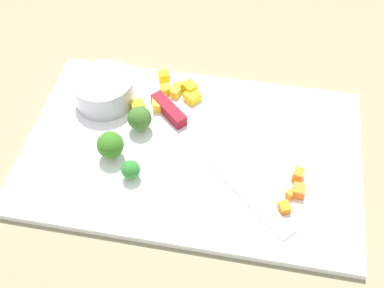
# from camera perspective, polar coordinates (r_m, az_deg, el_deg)

# --- Properties ---
(ground_plane) EXTENTS (4.00, 4.00, 0.00)m
(ground_plane) POSITION_cam_1_polar(r_m,az_deg,el_deg) (0.75, -0.00, -1.06)
(ground_plane) COLOR gray
(cutting_board) EXTENTS (0.50, 0.33, 0.01)m
(cutting_board) POSITION_cam_1_polar(r_m,az_deg,el_deg) (0.75, -0.00, -0.78)
(cutting_board) COLOR white
(cutting_board) RESTS_ON ground_plane
(prep_bowl) EXTENTS (0.10, 0.10, 0.04)m
(prep_bowl) POSITION_cam_1_polar(r_m,az_deg,el_deg) (0.81, -10.17, 6.15)
(prep_bowl) COLOR #B8B6BF
(prep_bowl) RESTS_ON cutting_board
(chef_knife) EXTENTS (0.25, 0.23, 0.02)m
(chef_knife) POSITION_cam_1_polar(r_m,az_deg,el_deg) (0.75, -0.01, 1.15)
(chef_knife) COLOR silver
(chef_knife) RESTS_ON cutting_board
(carrot_dice_0) EXTENTS (0.02, 0.02, 0.02)m
(carrot_dice_0) POSITION_cam_1_polar(r_m,az_deg,el_deg) (0.72, 12.19, -3.52)
(carrot_dice_0) COLOR orange
(carrot_dice_0) RESTS_ON cutting_board
(carrot_dice_1) EXTENTS (0.02, 0.02, 0.01)m
(carrot_dice_1) POSITION_cam_1_polar(r_m,az_deg,el_deg) (0.70, 11.34, -5.74)
(carrot_dice_1) COLOR orange
(carrot_dice_1) RESTS_ON cutting_board
(carrot_dice_2) EXTENTS (0.02, 0.02, 0.01)m
(carrot_dice_2) POSITION_cam_1_polar(r_m,az_deg,el_deg) (0.69, 10.65, -7.26)
(carrot_dice_2) COLOR orange
(carrot_dice_2) RESTS_ON cutting_board
(carrot_dice_3) EXTENTS (0.02, 0.02, 0.02)m
(carrot_dice_3) POSITION_cam_1_polar(r_m,az_deg,el_deg) (0.70, 12.26, -5.33)
(carrot_dice_3) COLOR orange
(carrot_dice_3) RESTS_ON cutting_board
(pepper_dice_0) EXTENTS (0.02, 0.02, 0.02)m
(pepper_dice_0) POSITION_cam_1_polar(r_m,az_deg,el_deg) (0.84, -3.26, 7.84)
(pepper_dice_0) COLOR yellow
(pepper_dice_0) RESTS_ON cutting_board
(pepper_dice_1) EXTENTS (0.02, 0.02, 0.01)m
(pepper_dice_1) POSITION_cam_1_polar(r_m,az_deg,el_deg) (0.82, -3.00, 6.34)
(pepper_dice_1) COLOR yellow
(pepper_dice_1) RESTS_ON cutting_board
(pepper_dice_2) EXTENTS (0.02, 0.02, 0.01)m
(pepper_dice_2) POSITION_cam_1_polar(r_m,az_deg,el_deg) (0.81, -1.93, 5.95)
(pepper_dice_2) COLOR yellow
(pepper_dice_2) RESTS_ON cutting_board
(pepper_dice_3) EXTENTS (0.02, 0.02, 0.01)m
(pepper_dice_3) POSITION_cam_1_polar(r_m,az_deg,el_deg) (0.82, -1.60, 6.66)
(pepper_dice_3) COLOR yellow
(pepper_dice_3) RESTS_ON cutting_board
(pepper_dice_4) EXTENTS (0.03, 0.03, 0.02)m
(pepper_dice_4) POSITION_cam_1_polar(r_m,az_deg,el_deg) (0.81, 0.04, 5.48)
(pepper_dice_4) COLOR yellow
(pepper_dice_4) RESTS_ON cutting_board
(pepper_dice_5) EXTENTS (0.03, 0.03, 0.02)m
(pepper_dice_5) POSITION_cam_1_polar(r_m,az_deg,el_deg) (0.79, -3.78, 4.65)
(pepper_dice_5) COLOR yellow
(pepper_dice_5) RESTS_ON cutting_board
(pepper_dice_6) EXTENTS (0.03, 0.03, 0.02)m
(pepper_dice_6) POSITION_cam_1_polar(r_m,az_deg,el_deg) (0.79, -6.30, 4.33)
(pepper_dice_6) COLOR yellow
(pepper_dice_6) RESTS_ON cutting_board
(pepper_dice_7) EXTENTS (0.03, 0.03, 0.02)m
(pepper_dice_7) POSITION_cam_1_polar(r_m,az_deg,el_deg) (0.82, -0.27, 6.46)
(pepper_dice_7) COLOR yellow
(pepper_dice_7) RESTS_ON cutting_board
(broccoli_floret_0) EXTENTS (0.04, 0.04, 0.05)m
(broccoli_floret_0) POSITION_cam_1_polar(r_m,az_deg,el_deg) (0.72, -9.44, -0.13)
(broccoli_floret_0) COLOR #96AC6A
(broccoli_floret_0) RESTS_ON cutting_board
(broccoli_floret_1) EXTENTS (0.03, 0.03, 0.03)m
(broccoli_floret_1) POSITION_cam_1_polar(r_m,az_deg,el_deg) (0.70, -7.12, -2.99)
(broccoli_floret_1) COLOR #91C15F
(broccoli_floret_1) RESTS_ON cutting_board
(broccoli_floret_2) EXTENTS (0.04, 0.04, 0.04)m
(broccoli_floret_2) POSITION_cam_1_polar(r_m,az_deg,el_deg) (0.76, -6.09, 2.95)
(broccoli_floret_2) COLOR #95B860
(broccoli_floret_2) RESTS_ON cutting_board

